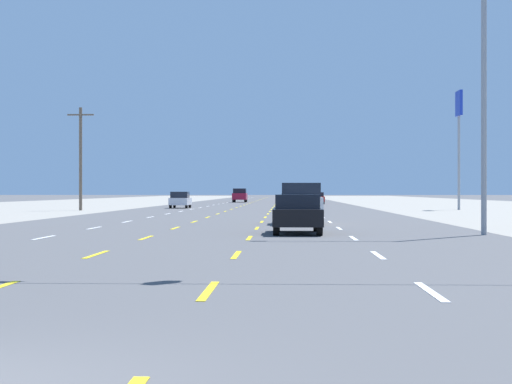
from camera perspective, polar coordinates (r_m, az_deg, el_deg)
The scene contains 13 objects.
ground_plane at distance 72.37m, azimuth -0.34°, elevation -1.20°, with size 572.00×572.00×0.00m, color #4C4C4F.
lane_markings at distance 110.84m, azimuth 0.48°, elevation -0.76°, with size 10.64×227.60×0.01m.
signal_span_wire at distance 17.74m, azimuth -7.91°, elevation 10.83°, with size 25.99×0.53×8.70m.
sedan_inner_right_nearest at distance 31.50m, azimuth 2.81°, elevation -1.45°, with size 1.80×4.50×1.46m.
suv_inner_right_near at distance 40.73m, azimuth 3.06°, elevation -0.73°, with size 1.98×4.90×1.98m.
hatchback_far_left_mid at distance 79.18m, azimuth -5.16°, elevation -0.53°, with size 1.72×3.90×1.54m.
sedan_far_right_midfar at distance 104.27m, azimuth 4.14°, elevation -0.40°, with size 1.80×4.50×1.46m.
suv_inner_left_far at distance 120.88m, azimuth -1.10°, elevation -0.21°, with size 1.98×4.90×1.98m.
hatchback_far_right_farther at distance 128.23m, azimuth 3.78°, elevation -0.31°, with size 1.72×3.90×1.54m.
suv_inner_right_farthest at distance 130.81m, azimuth 2.19°, elevation -0.19°, with size 1.98×4.90×1.98m.
pole_sign_right_row_2 at distance 73.72m, azimuth 13.60°, elevation 4.77°, with size 0.24×1.97×10.13m.
streetlight_right_row_0 at distance 31.71m, azimuth 14.34°, elevation 8.37°, with size 4.78×0.26×10.62m.
utility_pole_left_row_1 at distance 70.85m, azimuth -11.81°, elevation 2.36°, with size 2.20×0.26×8.50m.
Camera 1 is at (2.97, -6.29, 1.58)m, focal length 58.99 mm.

